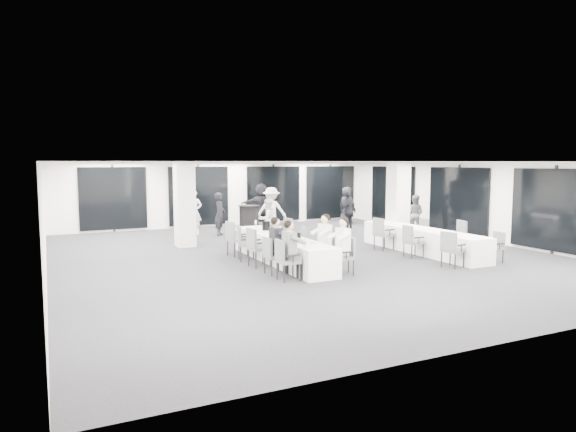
% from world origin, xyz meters
% --- Properties ---
extents(room, '(14.04, 16.04, 2.84)m').
position_xyz_m(room, '(0.89, 1.11, 1.39)').
color(room, '#242429').
rests_on(room, ground).
extents(column_left, '(0.60, 0.60, 2.80)m').
position_xyz_m(column_left, '(-2.80, 3.20, 1.40)').
color(column_left, silver).
rests_on(column_left, floor).
extents(column_right, '(0.60, 0.60, 2.80)m').
position_xyz_m(column_right, '(4.20, 1.00, 1.40)').
color(column_right, silver).
rests_on(column_right, floor).
extents(banquet_table_main, '(0.90, 5.00, 0.75)m').
position_xyz_m(banquet_table_main, '(-1.07, -0.70, 0.38)').
color(banquet_table_main, silver).
rests_on(banquet_table_main, floor).
extents(banquet_table_side, '(0.90, 5.00, 0.75)m').
position_xyz_m(banquet_table_side, '(3.53, -1.10, 0.38)').
color(banquet_table_side, silver).
rests_on(banquet_table_side, floor).
extents(cocktail_table, '(0.83, 0.83, 1.16)m').
position_xyz_m(cocktail_table, '(0.02, 4.64, 0.59)').
color(cocktail_table, black).
rests_on(cocktail_table, floor).
extents(chair_main_left_near, '(0.51, 0.57, 0.98)m').
position_xyz_m(chair_main_left_near, '(-1.91, -2.74, 0.56)').
color(chair_main_left_near, '#4B4D52').
rests_on(chair_main_left_near, floor).
extents(chair_main_left_second, '(0.50, 0.55, 0.94)m').
position_xyz_m(chair_main_left_second, '(-1.90, -1.97, 0.53)').
color(chair_main_left_second, '#4B4D52').
rests_on(chair_main_left_second, floor).
extents(chair_main_left_mid, '(0.57, 0.62, 1.04)m').
position_xyz_m(chair_main_left_mid, '(-1.91, -0.94, 0.59)').
color(chair_main_left_mid, '#4B4D52').
rests_on(chair_main_left_mid, floor).
extents(chair_main_left_fourth, '(0.60, 0.64, 1.00)m').
position_xyz_m(chair_main_left_fourth, '(-1.91, 0.01, 0.57)').
color(chair_main_left_fourth, '#4B4D52').
rests_on(chair_main_left_fourth, floor).
extents(chair_main_left_far, '(0.60, 0.64, 1.04)m').
position_xyz_m(chair_main_left_far, '(-1.91, 0.80, 0.59)').
color(chair_main_left_far, '#4B4D52').
rests_on(chair_main_left_far, floor).
extents(chair_main_right_near, '(0.57, 0.60, 0.93)m').
position_xyz_m(chair_main_right_near, '(-0.24, -2.79, 0.53)').
color(chair_main_right_near, '#4B4D52').
rests_on(chair_main_right_near, floor).
extents(chair_main_right_second, '(0.52, 0.56, 0.93)m').
position_xyz_m(chair_main_right_second, '(-0.24, -1.84, 0.53)').
color(chair_main_right_second, '#4B4D52').
rests_on(chair_main_right_second, floor).
extents(chair_main_right_mid, '(0.52, 0.55, 0.89)m').
position_xyz_m(chair_main_right_mid, '(-0.24, -1.08, 0.51)').
color(chair_main_right_mid, '#4B4D52').
rests_on(chair_main_right_mid, floor).
extents(chair_main_right_fourth, '(0.54, 0.57, 0.91)m').
position_xyz_m(chair_main_right_fourth, '(-0.24, -0.19, 0.52)').
color(chair_main_right_fourth, '#4B4D52').
rests_on(chair_main_right_fourth, floor).
extents(chair_main_right_far, '(0.54, 0.60, 1.04)m').
position_xyz_m(chair_main_right_far, '(-0.23, 0.95, 0.59)').
color(chair_main_right_far, '#4B4D52').
rests_on(chair_main_right_far, floor).
extents(chair_side_left_near, '(0.60, 0.62, 0.97)m').
position_xyz_m(chair_side_left_near, '(2.70, -3.26, 0.55)').
color(chair_side_left_near, '#4B4D52').
rests_on(chair_side_left_near, floor).
extents(chair_side_left_mid, '(0.51, 0.56, 0.95)m').
position_xyz_m(chair_side_left_mid, '(2.70, -1.62, 0.54)').
color(chair_side_left_mid, '#4B4D52').
rests_on(chair_side_left_mid, floor).
extents(chair_side_left_far, '(0.56, 0.61, 1.02)m').
position_xyz_m(chair_side_left_far, '(2.69, -0.17, 0.58)').
color(chair_side_left_far, '#4B4D52').
rests_on(chair_side_left_far, floor).
extents(chair_side_right_near, '(0.46, 0.50, 0.86)m').
position_xyz_m(chair_side_right_near, '(4.36, -3.21, 0.49)').
color(chair_side_right_near, '#4B4D52').
rests_on(chair_side_right_near, floor).
extents(chair_side_right_mid, '(0.61, 0.64, 1.02)m').
position_xyz_m(chair_side_right_mid, '(4.37, -1.72, 0.58)').
color(chair_side_right_mid, '#4B4D52').
rests_on(chair_side_right_mid, floor).
extents(chair_side_right_far, '(0.46, 0.52, 0.91)m').
position_xyz_m(chair_side_right_far, '(4.36, -0.04, 0.52)').
color(chair_side_right_far, '#4B4D52').
rests_on(chair_side_right_far, floor).
extents(seated_guest_a, '(0.50, 0.38, 1.44)m').
position_xyz_m(seated_guest_a, '(-1.74, -2.75, 0.81)').
color(seated_guest_a, '#5B5E62').
rests_on(seated_guest_a, floor).
extents(seated_guest_b, '(0.50, 0.38, 1.44)m').
position_xyz_m(seated_guest_b, '(-1.74, -1.97, 0.81)').
color(seated_guest_b, black).
rests_on(seated_guest_b, floor).
extents(seated_guest_c, '(0.50, 0.38, 1.44)m').
position_xyz_m(seated_guest_c, '(-0.40, -2.77, 0.81)').
color(seated_guest_c, silver).
rests_on(seated_guest_c, floor).
extents(seated_guest_d, '(0.50, 0.38, 1.44)m').
position_xyz_m(seated_guest_d, '(-0.40, -1.85, 0.81)').
color(seated_guest_d, silver).
rests_on(seated_guest_d, floor).
extents(standing_guest_a, '(0.80, 0.86, 1.86)m').
position_xyz_m(standing_guest_a, '(-0.97, 5.17, 0.93)').
color(standing_guest_a, black).
rests_on(standing_guest_a, floor).
extents(standing_guest_b, '(0.90, 0.65, 1.70)m').
position_xyz_m(standing_guest_b, '(0.24, 3.35, 0.85)').
color(standing_guest_b, silver).
rests_on(standing_guest_b, floor).
extents(standing_guest_c, '(1.48, 1.19, 2.04)m').
position_xyz_m(standing_guest_c, '(1.11, 5.01, 1.02)').
color(standing_guest_c, silver).
rests_on(standing_guest_c, floor).
extents(standing_guest_d, '(1.26, 1.04, 1.87)m').
position_xyz_m(standing_guest_d, '(4.06, 4.00, 0.94)').
color(standing_guest_d, black).
rests_on(standing_guest_d, floor).
extents(standing_guest_e, '(0.85, 1.06, 1.90)m').
position_xyz_m(standing_guest_e, '(5.47, 6.40, 0.95)').
color(standing_guest_e, black).
rests_on(standing_guest_e, floor).
extents(standing_guest_f, '(2.07, 1.11, 2.14)m').
position_xyz_m(standing_guest_f, '(1.49, 6.97, 1.07)').
color(standing_guest_f, black).
rests_on(standing_guest_f, floor).
extents(standing_guest_g, '(0.86, 0.78, 1.95)m').
position_xyz_m(standing_guest_g, '(-1.78, 5.90, 0.98)').
color(standing_guest_g, silver).
rests_on(standing_guest_g, floor).
extents(standing_guest_h, '(0.91, 0.96, 1.72)m').
position_xyz_m(standing_guest_h, '(6.20, 2.54, 0.86)').
color(standing_guest_h, '#5B5E62').
rests_on(standing_guest_h, floor).
extents(ice_bucket_near, '(0.21, 0.21, 0.24)m').
position_xyz_m(ice_bucket_near, '(-1.10, -1.73, 0.87)').
color(ice_bucket_near, black).
rests_on(ice_bucket_near, banquet_table_main).
extents(ice_bucket_far, '(0.24, 0.24, 0.28)m').
position_xyz_m(ice_bucket_far, '(-0.98, 0.60, 0.89)').
color(ice_bucket_far, black).
rests_on(ice_bucket_far, banquet_table_main).
extents(water_bottle_a, '(0.07, 0.07, 0.21)m').
position_xyz_m(water_bottle_a, '(-1.31, -2.61, 0.86)').
color(water_bottle_a, silver).
rests_on(water_bottle_a, banquet_table_main).
extents(water_bottle_b, '(0.08, 0.08, 0.24)m').
position_xyz_m(water_bottle_b, '(-0.96, -0.37, 0.87)').
color(water_bottle_b, silver).
rests_on(water_bottle_b, banquet_table_main).
extents(water_bottle_c, '(0.07, 0.07, 0.21)m').
position_xyz_m(water_bottle_c, '(-0.97, 1.45, 0.86)').
color(water_bottle_c, silver).
rests_on(water_bottle_c, banquet_table_main).
extents(plate_a, '(0.21, 0.21, 0.03)m').
position_xyz_m(plate_a, '(-1.21, -2.05, 0.76)').
color(plate_a, white).
rests_on(plate_a, banquet_table_main).
extents(plate_b, '(0.22, 0.22, 0.03)m').
position_xyz_m(plate_b, '(-0.90, -2.23, 0.76)').
color(plate_b, white).
rests_on(plate_b, banquet_table_main).
extents(plate_c, '(0.21, 0.21, 0.03)m').
position_xyz_m(plate_c, '(-0.95, -1.42, 0.76)').
color(plate_c, white).
rests_on(plate_c, banquet_table_main).
extents(wine_glass, '(0.07, 0.07, 0.18)m').
position_xyz_m(wine_glass, '(-0.88, -3.00, 0.88)').
color(wine_glass, silver).
rests_on(wine_glass, banquet_table_main).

